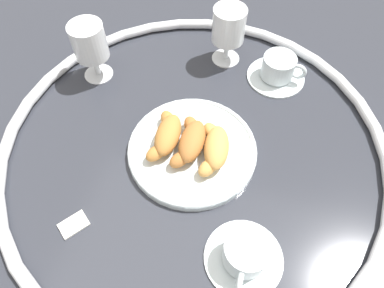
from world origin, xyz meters
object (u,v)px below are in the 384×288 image
pastry_plate (192,149)px  croissant_extra (167,135)px  croissant_small (190,141)px  croissant_large (215,148)px  coffee_cup_far (278,70)px  juice_glass_right (230,28)px  sugar_packet (73,224)px  coffee_cup_near (245,255)px  juice_glass_left (89,43)px

pastry_plate → croissant_extra: croissant_extra is taller
croissant_extra → croissant_small: bearing=-90.8°
croissant_large → coffee_cup_far: (0.26, -0.08, -0.01)m
croissant_small → croissant_extra: bearing=89.2°
croissant_large → coffee_cup_far: bearing=-17.9°
croissant_large → croissant_small: same height
croissant_small → juice_glass_right: juice_glass_right is taller
croissant_large → coffee_cup_far: 0.27m
croissant_small → croissant_extra: same height
juice_glass_right → sugar_packet: 0.53m
croissant_small → coffee_cup_near: size_ratio=1.01×
juice_glass_left → sugar_packet: bearing=-161.7°
juice_glass_left → sugar_packet: juice_glass_left is taller
croissant_extra → coffee_cup_far: (0.26, -0.18, -0.01)m
juice_glass_left → sugar_packet: size_ratio=2.80×
croissant_extra → juice_glass_left: bearing=56.8°
croissant_large → juice_glass_left: (0.15, 0.33, 0.06)m
croissant_extra → juice_glass_right: juice_glass_right is taller
coffee_cup_near → juice_glass_left: bearing=52.1°
croissant_small → sugar_packet: size_ratio=2.74×
croissant_extra → juice_glass_left: (0.15, 0.23, 0.06)m
coffee_cup_near → coffee_cup_far: 0.44m
croissant_small → juice_glass_left: 0.32m
pastry_plate → juice_glass_left: size_ratio=1.87×
pastry_plate → coffee_cup_near: bearing=-141.3°
pastry_plate → juice_glass_left: (0.15, 0.28, 0.08)m
croissant_extra → pastry_plate: bearing=-90.7°
croissant_large → croissant_extra: bearing=88.9°
pastry_plate → juice_glass_right: size_ratio=1.87×
coffee_cup_far → juice_glass_right: size_ratio=0.97×
croissant_large → coffee_cup_near: bearing=-151.3°
coffee_cup_near → sugar_packet: bearing=95.2°
croissant_extra → juice_glass_right: size_ratio=0.98×
pastry_plate → croissant_large: size_ratio=1.94×
croissant_extra → coffee_cup_far: bearing=-35.5°
croissant_extra → juice_glass_left: juice_glass_left is taller
sugar_packet → juice_glass_left: bearing=55.1°
coffee_cup_near → coffee_cup_far: size_ratio=1.00×
coffee_cup_far → sugar_packet: coffee_cup_far is taller
pastry_plate → sugar_packet: bearing=142.9°
pastry_plate → croissant_large: (-0.00, -0.05, 0.03)m
croissant_extra → juice_glass_right: 0.30m
coffee_cup_far → coffee_cup_near: bearing=-178.1°
pastry_plate → croissant_small: bearing=91.3°
pastry_plate → croissant_small: croissant_small is taller
pastry_plate → coffee_cup_far: size_ratio=1.93×
sugar_packet → croissant_small: bearing=0.2°
sugar_packet → croissant_extra: bearing=10.1°
croissant_extra → coffee_cup_near: (-0.18, -0.20, -0.01)m
coffee_cup_near → coffee_cup_far: same height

